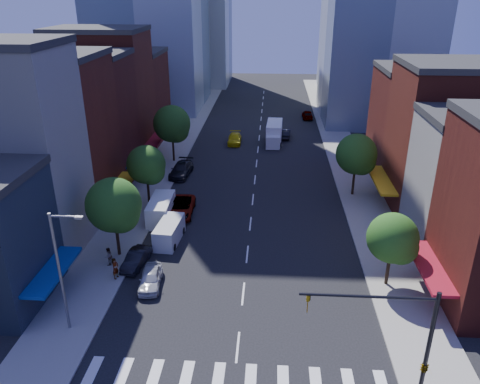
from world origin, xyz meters
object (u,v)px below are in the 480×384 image
(parked_car_third, at_px, (181,207))
(traffic_car_far, at_px, (307,114))
(parked_car_second, at_px, (136,259))
(cargo_van_near, at_px, (169,233))
(taxi, at_px, (235,139))
(box_truck, at_px, (274,134))
(cargo_van_far, at_px, (161,210))
(parked_car_front, at_px, (151,278))
(pedestrian_far, at_px, (108,256))
(pedestrian_near, at_px, (115,268))
(parked_car_rear, at_px, (181,170))
(traffic_car_oncoming, at_px, (285,133))

(parked_car_third, relative_size, traffic_car_far, 1.29)
(parked_car_second, relative_size, cargo_van_near, 0.83)
(taxi, distance_m, box_truck, 6.19)
(cargo_van_near, bearing_deg, cargo_van_far, 116.18)
(parked_car_front, bearing_deg, box_truck, 70.07)
(pedestrian_far, bearing_deg, pedestrian_near, 55.72)
(parked_car_rear, relative_size, pedestrian_near, 2.99)
(cargo_van_far, bearing_deg, taxi, 76.93)
(taxi, bearing_deg, parked_car_third, -99.80)
(parked_car_second, bearing_deg, box_truck, 79.40)
(box_truck, bearing_deg, parked_car_third, -108.42)
(parked_car_second, bearing_deg, cargo_van_far, 96.21)
(parked_car_rear, bearing_deg, parked_car_third, -75.43)
(traffic_car_far, bearing_deg, pedestrian_far, 68.10)
(parked_car_front, bearing_deg, cargo_van_far, 92.91)
(parked_car_front, relative_size, parked_car_rear, 0.74)
(parked_car_rear, xyz_separation_m, pedestrian_near, (-1.10, -23.58, 0.27))
(taxi, relative_size, traffic_car_oncoming, 1.14)
(parked_car_second, xyz_separation_m, box_truck, (11.87, 36.16, 0.78))
(cargo_van_far, relative_size, traffic_car_oncoming, 1.25)
(traffic_car_far, distance_m, pedestrian_near, 56.81)
(parked_car_rear, bearing_deg, parked_car_front, -80.95)
(parked_car_third, bearing_deg, traffic_car_far, 66.62)
(traffic_car_far, distance_m, pedestrian_far, 55.41)
(parked_car_second, bearing_deg, traffic_car_oncoming, 78.19)
(parked_car_rear, height_order, traffic_car_oncoming, parked_car_rear)
(cargo_van_far, bearing_deg, parked_car_second, -92.62)
(parked_car_third, relative_size, traffic_car_oncoming, 1.33)
(cargo_van_near, xyz_separation_m, traffic_car_far, (16.01, 47.03, -0.23))
(pedestrian_near, bearing_deg, parked_car_front, -85.95)
(parked_car_rear, distance_m, cargo_van_far, 12.61)
(parked_car_front, height_order, parked_car_third, parked_car_third)
(cargo_van_near, distance_m, pedestrian_far, 6.25)
(pedestrian_near, bearing_deg, box_truck, -2.40)
(parked_car_third, distance_m, cargo_van_far, 2.33)
(parked_car_second, height_order, pedestrian_far, pedestrian_far)
(parked_car_third, xyz_separation_m, cargo_van_far, (-1.79, -1.44, 0.33))
(pedestrian_far, bearing_deg, traffic_car_far, -178.27)
(pedestrian_far, bearing_deg, parked_car_front, 81.94)
(parked_car_third, relative_size, parked_car_rear, 1.04)
(cargo_van_far, relative_size, traffic_car_far, 1.21)
(parked_car_second, height_order, parked_car_third, parked_car_third)
(traffic_car_oncoming, distance_m, traffic_car_far, 13.17)
(parked_car_second, xyz_separation_m, traffic_car_oncoming, (13.66, 38.85, 0.05))
(parked_car_rear, xyz_separation_m, box_truck, (11.87, 14.79, 0.64))
(parked_car_third, relative_size, pedestrian_far, 3.57)
(taxi, relative_size, pedestrian_near, 2.66)
(parked_car_front, distance_m, box_truck, 40.28)
(taxi, relative_size, box_truck, 0.64)
(traffic_car_far, bearing_deg, parked_car_rear, 58.61)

